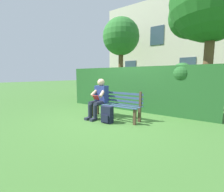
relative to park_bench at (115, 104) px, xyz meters
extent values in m
plane|color=#3D6B2D|center=(0.00, 0.07, -0.43)|extent=(60.00, 60.00, 0.00)
cube|color=#4C3828|center=(-0.74, 0.22, -0.22)|extent=(0.07, 0.07, 0.42)
cube|color=#4C3828|center=(0.74, 0.22, -0.22)|extent=(0.07, 0.07, 0.42)
cube|color=#4C3828|center=(-0.74, -0.07, -0.22)|extent=(0.07, 0.07, 0.42)
cube|color=#4C3828|center=(0.74, -0.07, -0.22)|extent=(0.07, 0.07, 0.42)
cube|color=#384C7A|center=(0.00, -0.12, 0.00)|extent=(1.65, 0.06, 0.02)
cube|color=#384C7A|center=(0.00, 0.07, 0.00)|extent=(1.65, 0.06, 0.02)
cube|color=#384C7A|center=(0.00, 0.27, 0.00)|extent=(1.65, 0.06, 0.02)
cube|color=#4C3828|center=(-0.74, -0.11, 0.21)|extent=(0.06, 0.06, 0.39)
cube|color=#4C3828|center=(0.74, -0.11, 0.21)|extent=(0.06, 0.06, 0.39)
cube|color=#384C7A|center=(0.00, -0.11, 0.09)|extent=(1.65, 0.02, 0.06)
cube|color=#384C7A|center=(0.00, -0.11, 0.21)|extent=(1.65, 0.02, 0.06)
cube|color=#384C7A|center=(0.00, -0.11, 0.32)|extent=(1.65, 0.02, 0.06)
cube|color=navy|center=(0.47, 0.05, 0.27)|extent=(0.38, 0.22, 0.52)
sphere|color=#D8AD8C|center=(0.47, 0.07, 0.63)|extent=(0.22, 0.22, 0.22)
cylinder|color=#232838|center=(0.37, 0.26, 0.03)|extent=(0.13, 0.42, 0.13)
cylinder|color=#232838|center=(0.57, 0.26, 0.03)|extent=(0.13, 0.42, 0.13)
cylinder|color=#232838|center=(0.37, 0.47, -0.21)|extent=(0.12, 0.12, 0.44)
cylinder|color=#232838|center=(0.57, 0.47, -0.21)|extent=(0.12, 0.12, 0.44)
cube|color=#232838|center=(0.37, 0.55, -0.39)|extent=(0.10, 0.24, 0.07)
cube|color=#232838|center=(0.57, 0.55, -0.39)|extent=(0.10, 0.24, 0.07)
cylinder|color=#D8AD8C|center=(0.32, 0.19, 0.33)|extent=(0.14, 0.32, 0.26)
cylinder|color=#D8AD8C|center=(0.62, 0.19, 0.33)|extent=(0.14, 0.32, 0.26)
cube|color=#B22626|center=(0.47, 0.31, 0.19)|extent=(0.20, 0.07, 0.13)
cube|color=#265B28|center=(0.13, -1.49, 0.35)|extent=(5.48, 0.71, 1.57)
sphere|color=#265B28|center=(-1.52, -1.38, 0.90)|extent=(0.64, 0.64, 0.64)
sphere|color=#265B28|center=(1.50, -1.56, 0.82)|extent=(0.57, 0.57, 0.57)
cylinder|color=brown|center=(-2.11, -2.70, 1.09)|extent=(0.31, 0.31, 3.04)
sphere|color=#236023|center=(-1.41, -3.12, 3.10)|extent=(1.67, 1.67, 1.67)
cube|color=beige|center=(1.06, -8.00, 2.70)|extent=(7.71, 2.77, 6.26)
cube|color=#334756|center=(-0.87, -6.59, 1.32)|extent=(0.90, 0.04, 1.20)
cube|color=#334756|center=(2.99, -6.59, 1.32)|extent=(0.90, 0.04, 1.20)
cube|color=#334756|center=(1.06, -6.59, 3.45)|extent=(0.90, 0.04, 1.20)
cube|color=#191E33|center=(-0.05, 0.48, -0.20)|extent=(0.31, 0.17, 0.45)
cube|color=#191E33|center=(-0.05, 0.58, -0.29)|extent=(0.22, 0.04, 0.20)
cylinder|color=#191E33|center=(-0.15, 0.38, -0.18)|extent=(0.04, 0.04, 0.27)
cylinder|color=#191E33|center=(0.04, 0.38, -0.18)|extent=(0.04, 0.04, 0.27)
cylinder|color=brown|center=(2.57, -4.52, 1.07)|extent=(0.29, 0.29, 2.99)
sphere|color=#2D702D|center=(2.57, -4.52, 3.17)|extent=(2.21, 2.21, 2.21)
sphere|color=#2D702D|center=(3.12, -4.85, 2.95)|extent=(1.33, 1.33, 1.33)
camera|label=1|loc=(-2.42, 3.68, 0.83)|focal=24.38mm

